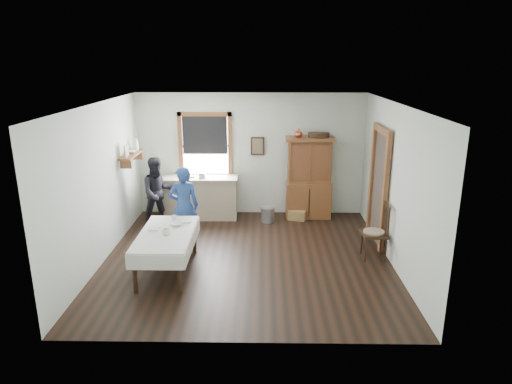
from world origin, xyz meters
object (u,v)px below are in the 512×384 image
pail (268,214)px  wicker_basket (297,215)px  work_counter (201,197)px  dining_table (167,252)px  china_hutch (309,178)px  figure_dark (158,195)px  woman_blue (184,209)px  spindle_chair (375,231)px

pail → wicker_basket: pail is taller
work_counter → dining_table: bearing=-95.6°
work_counter → pail: (1.47, -0.25, -0.30)m
china_hutch → dining_table: bearing=-133.1°
pail → figure_dark: figure_dark is taller
wicker_basket → china_hutch: bearing=37.6°
china_hutch → wicker_basket: china_hutch is taller
figure_dark → woman_blue: bearing=-80.3°
woman_blue → pail: bearing=-153.6°
dining_table → wicker_basket: bearing=47.5°
china_hutch → pail: bearing=-160.1°
dining_table → pail: (1.68, 2.41, -0.18)m
pail → spindle_chair: bearing=-45.0°
dining_table → spindle_chair: 3.58m
china_hutch → figure_dark: (-3.17, -0.65, -0.21)m
china_hutch → woman_blue: china_hutch is taller
work_counter → wicker_basket: size_ratio=4.35×
spindle_chair → wicker_basket: 2.35m
spindle_chair → woman_blue: (-3.43, 0.56, 0.20)m
dining_table → wicker_basket: 3.46m
dining_table → figure_dark: (-0.59, 2.08, 0.35)m
spindle_chair → wicker_basket: bearing=119.5°
china_hutch → pail: size_ratio=5.50×
pail → woman_blue: bearing=-140.7°
dining_table → spindle_chair: spindle_chair is taller
spindle_chair → wicker_basket: size_ratio=2.71×
china_hutch → wicker_basket: 0.84m
work_counter → china_hutch: china_hutch is taller
china_hutch → spindle_chair: (0.95, -2.17, -0.39)m
china_hutch → pail: (-0.90, -0.32, -0.73)m
spindle_chair → pail: (-1.85, 1.85, -0.34)m
wicker_basket → dining_table: bearing=-132.5°
work_counter → figure_dark: 1.01m
wicker_basket → woman_blue: bearing=-147.5°
work_counter → spindle_chair: spindle_chair is taller
work_counter → china_hutch: size_ratio=0.91×
wicker_basket → figure_dark: size_ratio=0.27×
pail → wicker_basket: size_ratio=0.87×
dining_table → pail: dining_table is taller
work_counter → pail: 1.52m
pail → figure_dark: bearing=-171.7°
china_hutch → work_counter: bearing=-178.1°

